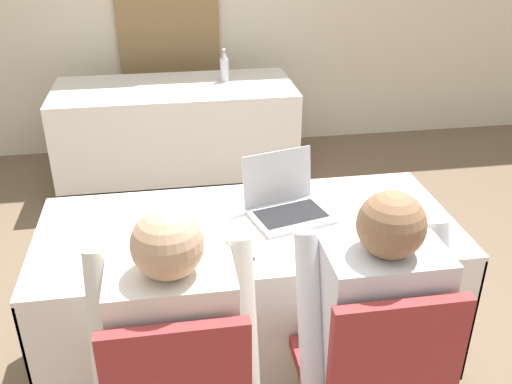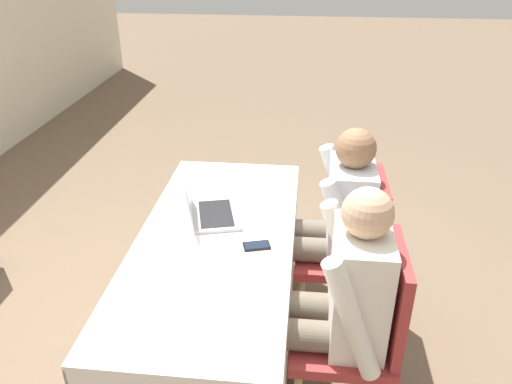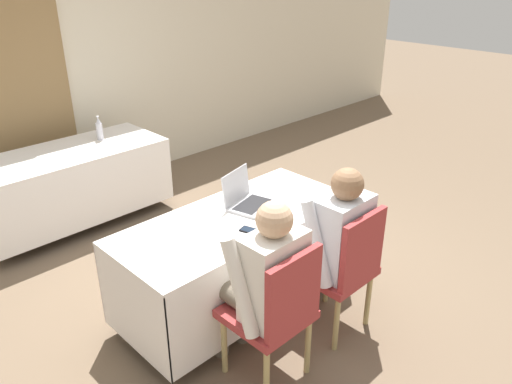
% 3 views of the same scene
% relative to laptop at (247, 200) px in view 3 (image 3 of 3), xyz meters
% --- Properties ---
extents(ground_plane, '(24.00, 24.00, 0.00)m').
position_rel_laptop_xyz_m(ground_plane, '(-0.17, -0.07, -0.77)').
color(ground_plane, brown).
extents(wall_back, '(12.00, 0.06, 2.70)m').
position_rel_laptop_xyz_m(wall_back, '(-0.17, 2.61, 0.58)').
color(wall_back, beige).
rests_on(wall_back, ground_plane).
extents(curtain_panel, '(0.79, 0.04, 2.65)m').
position_rel_laptop_xyz_m(curtain_panel, '(-0.41, 2.55, 0.56)').
color(curtain_panel, olive).
rests_on(curtain_panel, ground_plane).
extents(conference_table_near, '(1.68, 0.74, 0.72)m').
position_rel_laptop_xyz_m(conference_table_near, '(-0.17, -0.07, -0.22)').
color(conference_table_near, white).
rests_on(conference_table_near, ground_plane).
extents(conference_table_far, '(1.68, 0.74, 0.72)m').
position_rel_laptop_xyz_m(conference_table_far, '(-0.40, 1.91, -0.22)').
color(conference_table_far, white).
rests_on(conference_table_far, ground_plane).
extents(laptop, '(0.37, 0.34, 0.24)m').
position_rel_laptop_xyz_m(laptop, '(0.00, 0.00, 0.00)').
color(laptop, '#B7B7BC').
rests_on(laptop, conference_table_near).
extents(cell_phone, '(0.10, 0.14, 0.01)m').
position_rel_laptop_xyz_m(cell_phone, '(-0.24, -0.27, -0.04)').
color(cell_phone, black).
rests_on(cell_phone, conference_table_near).
extents(paper_beside_laptop, '(0.29, 0.35, 0.00)m').
position_rel_laptop_xyz_m(paper_beside_laptop, '(-0.78, 0.07, -0.05)').
color(paper_beside_laptop, white).
rests_on(paper_beside_laptop, conference_table_near).
extents(paper_centre_table, '(0.24, 0.32, 0.00)m').
position_rel_laptop_xyz_m(paper_centre_table, '(-0.36, 0.11, -0.05)').
color(paper_centre_table, white).
rests_on(paper_centre_table, conference_table_near).
extents(water_bottle, '(0.06, 0.06, 0.23)m').
position_rel_laptop_xyz_m(water_bottle, '(-0.04, 1.98, 0.06)').
color(water_bottle, '#B7B7C1').
rests_on(water_bottle, conference_table_far).
extents(chair_near_left, '(0.44, 0.44, 0.91)m').
position_rel_laptop_xyz_m(chair_near_left, '(-0.49, -0.74, -0.26)').
color(chair_near_left, tan).
rests_on(chair_near_left, ground_plane).
extents(chair_near_right, '(0.44, 0.44, 0.91)m').
position_rel_laptop_xyz_m(chair_near_right, '(0.14, -0.74, -0.26)').
color(chair_near_right, tan).
rests_on(chair_near_right, ground_plane).
extents(person_checkered_shirt, '(0.50, 0.52, 1.17)m').
position_rel_laptop_xyz_m(person_checkered_shirt, '(-0.49, -0.64, -0.10)').
color(person_checkered_shirt, '#665B4C').
rests_on(person_checkered_shirt, ground_plane).
extents(person_white_shirt, '(0.50, 0.52, 1.17)m').
position_rel_laptop_xyz_m(person_white_shirt, '(0.14, -0.64, -0.10)').
color(person_white_shirt, '#665B4C').
rests_on(person_white_shirt, ground_plane).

